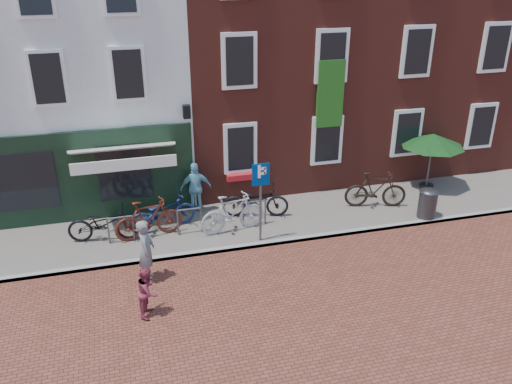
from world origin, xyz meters
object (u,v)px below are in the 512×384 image
object	(u,v)px
cafe_person	(196,188)
bicycle_1	(149,219)
bicycle_2	(162,213)
bicycle_3	(232,213)
parking_sign	(261,189)
woman	(146,251)
parasol	(433,138)
boy	(148,291)
litter_bin	(428,201)
bicycle_0	(104,223)
bicycle_4	(256,200)
bicycle_5	(376,190)

from	to	relation	value
cafe_person	bicycle_1	xyz separation A→B (m)	(-1.62, -1.32, -0.23)
bicycle_2	bicycle_3	distance (m)	2.13
bicycle_1	bicycle_3	distance (m)	2.47
parking_sign	woman	bearing A→B (deg)	-162.82
parasol	bicycle_2	world-z (taller)	parasol
woman	boy	xyz separation A→B (m)	(-0.10, -1.48, -0.23)
litter_bin	bicycle_0	distance (m)	9.94
woman	bicycle_4	distance (m)	4.42
cafe_person	bicycle_3	world-z (taller)	cafe_person
woman	bicycle_4	xyz separation A→B (m)	(3.60, 2.56, -0.22)
cafe_person	bicycle_3	size ratio (longest dim) A/B	0.83
litter_bin	parasol	size ratio (longest dim) A/B	0.48
parking_sign	bicycle_4	distance (m)	1.91
cafe_person	parasol	bearing A→B (deg)	-179.00
boy	bicycle_4	distance (m)	5.48
parasol	bicycle_1	size ratio (longest dim) A/B	1.09
woman	bicycle_2	bearing A→B (deg)	-7.49
litter_bin	bicycle_3	world-z (taller)	bicycle_3
cafe_person	bicycle_2	world-z (taller)	cafe_person
parasol	bicycle_1	bearing A→B (deg)	-173.53
woman	bicycle_2	size ratio (longest dim) A/B	0.83
bicycle_3	litter_bin	bearing A→B (deg)	-105.04
parking_sign	bicycle_2	xyz separation A→B (m)	(-2.67, 1.46, -1.11)
litter_bin	boy	xyz separation A→B (m)	(-8.92, -2.57, -0.01)
boy	bicycle_0	bearing A→B (deg)	34.06
woman	bicycle_0	world-z (taller)	woman
bicycle_5	bicycle_3	bearing A→B (deg)	109.68
woman	cafe_person	world-z (taller)	cafe_person
parking_sign	bicycle_1	distance (m)	3.44
parasol	bicycle_4	distance (m)	6.67
parking_sign	bicycle_1	size ratio (longest dim) A/B	1.20
parasol	bicycle_4	size ratio (longest dim) A/B	1.06
bicycle_3	bicycle_4	bearing A→B (deg)	-58.90
bicycle_2	parasol	bearing A→B (deg)	-99.37
parasol	litter_bin	bearing A→B (deg)	-121.52
litter_bin	bicycle_4	distance (m)	5.43
parking_sign	boy	size ratio (longest dim) A/B	1.91
bicycle_1	bicycle_2	bearing A→B (deg)	-55.91
litter_bin	bicycle_4	world-z (taller)	bicycle_4
bicycle_0	bicycle_3	size ratio (longest dim) A/B	1.03
woman	cafe_person	bearing A→B (deg)	-21.11
boy	cafe_person	size ratio (longest dim) A/B	0.76
boy	bicycle_3	distance (m)	4.29
parasol	bicycle_3	distance (m)	7.67
parasol	bicycle_2	bearing A→B (deg)	-175.74
bicycle_1	bicycle_4	size ratio (longest dim) A/B	0.97
parking_sign	bicycle_4	world-z (taller)	parking_sign
bicycle_0	bicycle_2	world-z (taller)	same
cafe_person	bicycle_4	distance (m)	1.96
parking_sign	cafe_person	distance (m)	2.91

